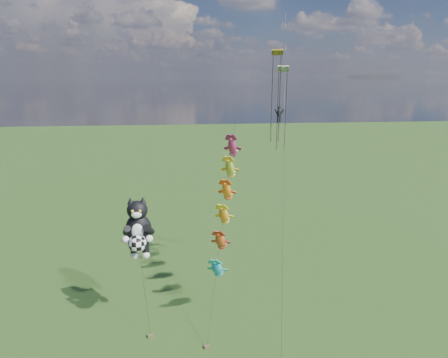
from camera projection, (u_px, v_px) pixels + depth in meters
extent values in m
cube|color=brown|center=(150.00, 336.00, 31.67)|extent=(0.40, 0.30, 0.22)
cylinder|color=black|center=(145.00, 292.00, 31.98)|extent=(0.82, 2.62, 6.71)
ellipsoid|color=black|center=(139.00, 231.00, 32.16)|extent=(2.66, 2.37, 3.29)
ellipsoid|color=black|center=(137.00, 210.00, 31.55)|extent=(2.10, 1.98, 1.66)
cone|color=black|center=(130.00, 201.00, 31.27)|extent=(0.71, 0.71, 0.62)
cone|color=black|center=(143.00, 200.00, 31.37)|extent=(0.71, 0.71, 0.62)
ellipsoid|color=white|center=(136.00, 215.00, 30.95)|extent=(0.94, 0.64, 0.60)
ellipsoid|color=white|center=(138.00, 231.00, 31.34)|extent=(1.09, 0.64, 1.36)
sphere|color=gold|center=(132.00, 211.00, 30.76)|extent=(0.25, 0.25, 0.25)
sphere|color=gold|center=(140.00, 211.00, 30.82)|extent=(0.25, 0.25, 0.25)
sphere|color=white|center=(126.00, 240.00, 31.09)|extent=(0.62, 0.62, 0.62)
sphere|color=white|center=(149.00, 239.00, 31.30)|extent=(0.62, 0.62, 0.62)
sphere|color=white|center=(134.00, 256.00, 32.54)|extent=(0.66, 0.66, 0.66)
sphere|color=white|center=(146.00, 255.00, 32.65)|extent=(0.66, 0.66, 0.66)
sphere|color=white|center=(137.00, 243.00, 30.97)|extent=(1.52, 1.52, 1.52)
cube|color=brown|center=(207.00, 347.00, 30.39)|extent=(0.40, 0.30, 0.22)
cylinder|color=black|center=(224.00, 216.00, 35.69)|extent=(4.40, 15.22, 16.76)
ellipsoid|color=blue|center=(217.00, 268.00, 33.35)|extent=(1.52, 2.58, 2.51)
ellipsoid|color=orange|center=(220.00, 240.00, 34.54)|extent=(1.52, 2.58, 2.51)
ellipsoid|color=red|center=(224.00, 215.00, 35.73)|extent=(1.52, 2.58, 2.51)
ellipsoid|color=#F2A819|center=(227.00, 191.00, 36.92)|extent=(1.52, 2.58, 2.51)
ellipsoid|color=green|center=(230.00, 168.00, 38.11)|extent=(1.52, 2.58, 2.51)
ellipsoid|color=#D83367|center=(232.00, 147.00, 39.30)|extent=(1.52, 2.58, 2.51)
cylinder|color=black|center=(284.00, 168.00, 32.02)|extent=(3.68, 16.70, 27.19)
cube|color=#209114|center=(277.00, 52.00, 34.76)|extent=(1.16, 0.81, 0.53)
cylinder|color=black|center=(272.00, 99.00, 35.85)|extent=(0.08, 0.08, 8.59)
cylinder|color=black|center=(279.00, 99.00, 35.92)|extent=(0.08, 0.08, 8.59)
cube|color=#3977D6|center=(283.00, 69.00, 38.00)|extent=(1.32, 0.94, 0.63)
cylinder|color=black|center=(278.00, 111.00, 39.09)|extent=(0.08, 0.08, 8.59)
cylinder|color=black|center=(285.00, 111.00, 39.17)|extent=(0.08, 0.08, 8.59)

